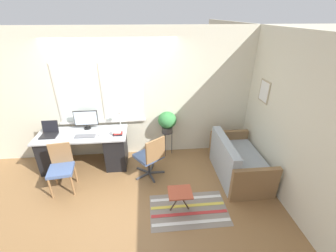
# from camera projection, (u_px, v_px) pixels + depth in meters

# --- Properties ---
(ground_plane) EXTENTS (14.00, 14.00, 0.00)m
(ground_plane) POSITION_uv_depth(u_px,v_px,m) (119.00, 173.00, 4.52)
(ground_plane) COLOR olive
(wall_back_with_window) EXTENTS (9.00, 0.12, 2.70)m
(wall_back_with_window) POSITION_uv_depth(u_px,v_px,m) (115.00, 97.00, 4.60)
(wall_back_with_window) COLOR beige
(wall_back_with_window) RESTS_ON ground_plane
(wall_right_with_picture) EXTENTS (0.08, 9.00, 2.70)m
(wall_right_with_picture) POSITION_uv_depth(u_px,v_px,m) (268.00, 106.00, 4.16)
(wall_right_with_picture) COLOR beige
(wall_right_with_picture) RESTS_ON ground_plane
(desk) EXTENTS (1.75, 0.71, 0.76)m
(desk) POSITION_uv_depth(u_px,v_px,m) (85.00, 149.00, 4.59)
(desk) COLOR #B2B7BC
(desk) RESTS_ON ground_plane
(laptop) EXTENTS (0.30, 0.30, 0.26)m
(laptop) POSITION_uv_depth(u_px,v_px,m) (49.00, 132.00, 4.36)
(laptop) COLOR black
(laptop) RESTS_ON desk
(monitor) EXTENTS (0.47, 0.14, 0.39)m
(monitor) POSITION_uv_depth(u_px,v_px,m) (86.00, 119.00, 4.53)
(monitor) COLOR black
(monitor) RESTS_ON desk
(keyboard) EXTENTS (0.38, 0.14, 0.02)m
(keyboard) POSITION_uv_depth(u_px,v_px,m) (85.00, 136.00, 4.33)
(keyboard) COLOR slate
(keyboard) RESTS_ON desk
(mouse) EXTENTS (0.04, 0.06, 0.03)m
(mouse) POSITION_uv_depth(u_px,v_px,m) (99.00, 135.00, 4.35)
(mouse) COLOR silver
(mouse) RESTS_ON desk
(desk_lamp) EXTENTS (0.15, 0.15, 0.42)m
(desk_lamp) POSITION_uv_depth(u_px,v_px,m) (119.00, 115.00, 4.49)
(desk_lamp) COLOR white
(desk_lamp) RESTS_ON desk
(book_stack) EXTENTS (0.20, 0.16, 0.09)m
(book_stack) POSITION_uv_depth(u_px,v_px,m) (118.00, 132.00, 4.39)
(book_stack) COLOR black
(book_stack) RESTS_ON desk
(desk_chair_wooden) EXTENTS (0.46, 0.47, 0.86)m
(desk_chair_wooden) POSITION_uv_depth(u_px,v_px,m) (61.00, 166.00, 3.96)
(desk_chair_wooden) COLOR olive
(desk_chair_wooden) RESTS_ON ground_plane
(office_chair_swivel) EXTENTS (0.63, 0.64, 0.89)m
(office_chair_swivel) POSITION_uv_depth(u_px,v_px,m) (151.00, 156.00, 4.26)
(office_chair_swivel) COLOR #47474C
(office_chair_swivel) RESTS_ON ground_plane
(couch_loveseat) EXTENTS (0.81, 1.40, 0.80)m
(couch_loveseat) POSITION_uv_depth(u_px,v_px,m) (237.00, 163.00, 4.36)
(couch_loveseat) COLOR #9EA8B2
(couch_loveseat) RESTS_ON ground_plane
(plant_stand) EXTENTS (0.24, 0.24, 0.58)m
(plant_stand) POSITION_uv_depth(u_px,v_px,m) (167.00, 134.00, 4.92)
(plant_stand) COLOR #333338
(plant_stand) RESTS_ON ground_plane
(potted_plant) EXTENTS (0.39, 0.39, 0.45)m
(potted_plant) POSITION_uv_depth(u_px,v_px,m) (167.00, 121.00, 4.77)
(potted_plant) COLOR #514C47
(potted_plant) RESTS_ON plant_stand
(floor_rug_striped) EXTENTS (1.26, 0.76, 0.01)m
(floor_rug_striped) POSITION_uv_depth(u_px,v_px,m) (189.00, 210.00, 3.68)
(floor_rug_striped) COLOR gray
(floor_rug_striped) RESTS_ON ground_plane
(folding_stool) EXTENTS (0.38, 0.32, 0.39)m
(folding_stool) POSITION_uv_depth(u_px,v_px,m) (180.00, 194.00, 3.53)
(folding_stool) COLOR #B24C33
(folding_stool) RESTS_ON ground_plane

